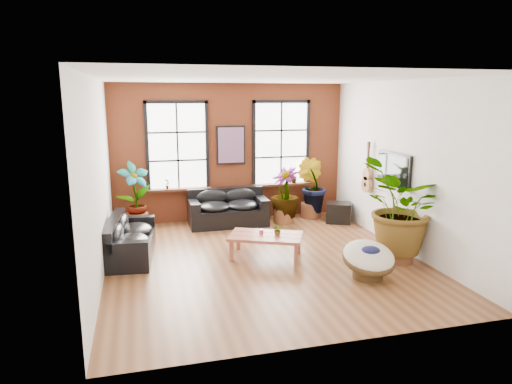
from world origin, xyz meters
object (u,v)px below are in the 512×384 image
(sofa_left, at_px, (128,239))
(papasan_chair, at_px, (369,259))
(coffee_table, at_px, (266,237))
(sofa_back, at_px, (228,209))

(sofa_left, xyz_separation_m, papasan_chair, (4.14, -2.21, 0.00))
(papasan_chair, bearing_deg, coffee_table, 136.83)
(sofa_left, height_order, papasan_chair, sofa_left)
(papasan_chair, bearing_deg, sofa_left, 154.54)
(coffee_table, bearing_deg, sofa_left, -170.39)
(sofa_left, relative_size, coffee_table, 1.26)
(sofa_back, relative_size, sofa_left, 0.94)
(sofa_left, bearing_deg, papasan_chair, -112.66)
(coffee_table, relative_size, papasan_chair, 1.66)
(sofa_back, height_order, sofa_left, sofa_back)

